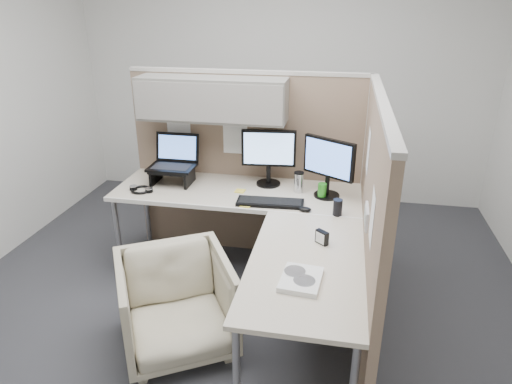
% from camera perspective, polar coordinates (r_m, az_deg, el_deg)
% --- Properties ---
extents(ground, '(4.50, 4.50, 0.00)m').
position_cam_1_polar(ground, '(3.57, -2.41, -14.11)').
color(ground, '#2E2E32').
rests_on(ground, ground).
extents(partition_back, '(2.00, 0.36, 1.63)m').
position_cam_1_polar(partition_back, '(3.86, -3.01, 7.04)').
color(partition_back, '#866D57').
rests_on(partition_back, ground).
extents(partition_right, '(0.07, 2.03, 1.63)m').
position_cam_1_polar(partition_right, '(3.02, 13.92, -3.97)').
color(partition_right, '#866D57').
rests_on(partition_right, ground).
extents(desk, '(2.00, 1.98, 0.73)m').
position_cam_1_polar(desk, '(3.29, 0.01, -3.47)').
color(desk, beige).
rests_on(desk, ground).
extents(office_chair, '(0.93, 0.91, 0.72)m').
position_cam_1_polar(office_chair, '(3.07, -9.98, -13.19)').
color(office_chair, beige).
rests_on(office_chair, ground).
extents(monitor_left, '(0.44, 0.20, 0.47)m').
position_cam_1_polar(monitor_left, '(3.71, 1.60, 4.89)').
color(monitor_left, black).
rests_on(monitor_left, desk).
extents(monitor_right, '(0.39, 0.26, 0.47)m').
position_cam_1_polar(monitor_right, '(3.52, 9.05, 3.60)').
color(monitor_right, black).
rests_on(monitor_right, desk).
extents(laptop_station, '(0.37, 0.32, 0.39)m').
position_cam_1_polar(laptop_station, '(3.86, -10.29, 3.33)').
color(laptop_station, black).
rests_on(laptop_station, desk).
extents(keyboard, '(0.51, 0.19, 0.02)m').
position_cam_1_polar(keyboard, '(3.43, 1.78, -1.32)').
color(keyboard, black).
rests_on(keyboard, desk).
extents(mouse, '(0.10, 0.07, 0.03)m').
position_cam_1_polar(mouse, '(3.33, 6.16, -2.16)').
color(mouse, black).
rests_on(mouse, desk).
extents(travel_mug, '(0.08, 0.08, 0.17)m').
position_cam_1_polar(travel_mug, '(3.64, 5.36, 1.25)').
color(travel_mug, silver).
rests_on(travel_mug, desk).
extents(soda_can_green, '(0.07, 0.07, 0.12)m').
position_cam_1_polar(soda_can_green, '(3.29, 10.17, -1.92)').
color(soda_can_green, black).
rests_on(soda_can_green, desk).
extents(soda_can_silver, '(0.07, 0.07, 0.12)m').
position_cam_1_polar(soda_can_silver, '(3.55, 8.25, 0.15)').
color(soda_can_silver, '#268C1E').
rests_on(soda_can_silver, desk).
extents(sticky_note_d, '(0.08, 0.08, 0.01)m').
position_cam_1_polar(sticky_note_d, '(3.66, -2.01, 0.13)').
color(sticky_note_d, yellow).
rests_on(sticky_note_d, desk).
extents(sticky_note_b, '(0.09, 0.09, 0.01)m').
position_cam_1_polar(sticky_note_b, '(3.41, -1.23, -1.67)').
color(sticky_note_b, yellow).
rests_on(sticky_note_b, desk).
extents(headphones, '(0.21, 0.19, 0.03)m').
position_cam_1_polar(headphones, '(3.78, -14.16, 0.30)').
color(headphones, black).
rests_on(headphones, desk).
extents(paper_stack, '(0.24, 0.29, 0.03)m').
position_cam_1_polar(paper_stack, '(2.54, 5.65, -10.81)').
color(paper_stack, white).
rests_on(paper_stack, desk).
extents(desk_clock, '(0.09, 0.08, 0.09)m').
position_cam_1_polar(desk_clock, '(2.90, 8.23, -5.63)').
color(desk_clock, black).
rests_on(desk_clock, desk).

